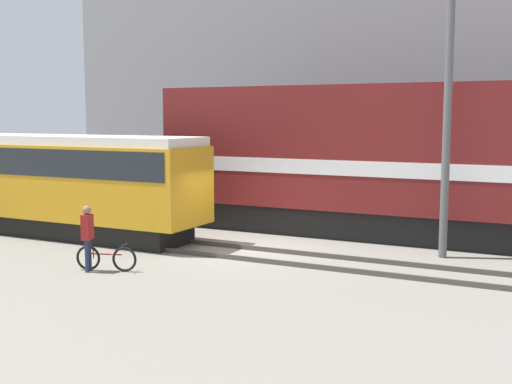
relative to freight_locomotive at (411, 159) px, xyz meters
name	(u,v)px	position (x,y,z in m)	size (l,w,h in m)	color
ground_plane	(245,251)	(-4.11, -4.14, -2.71)	(120.00, 120.00, 0.00)	gray
track_near	(236,252)	(-4.11, -4.71, -2.64)	(60.00, 1.50, 0.14)	#47423D
track_far	(297,228)	(-4.11, 0.00, -2.64)	(60.00, 1.51, 0.14)	#47423D
building_backdrop	(373,83)	(-4.11, 9.23, 3.02)	(30.86, 6.00, 11.48)	gray
freight_locomotive	(411,159)	(0.00, 0.00, 0.00)	(17.66, 3.04, 5.79)	black
streetcar	(70,179)	(-10.63, -4.71, -0.71)	(10.02, 2.54, 3.50)	black
bicycle	(106,258)	(-6.23, -8.15, -2.37)	(1.65, 0.66, 0.74)	black
person	(87,231)	(-6.62, -8.43, -1.61)	(0.32, 0.41, 1.80)	#232D4C
utility_pole_left	(448,88)	(1.55, -2.35, 2.26)	(0.24, 0.24, 9.94)	#595959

